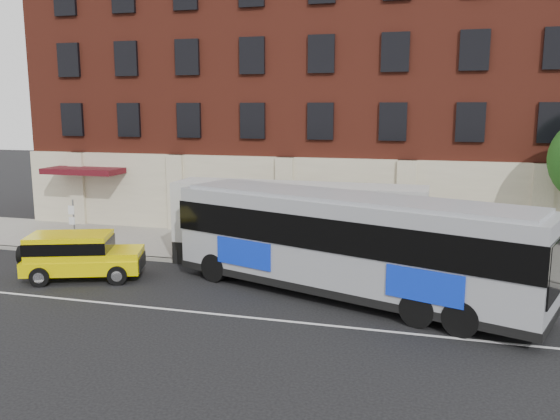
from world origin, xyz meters
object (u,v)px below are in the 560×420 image
(city_bus, at_px, (348,242))
(shipping_container, at_px, (297,226))
(sign_pole, at_px, (73,223))
(yellow_suv, at_px, (78,253))

(city_bus, bearing_deg, shipping_container, 127.57)
(sign_pole, distance_m, city_bus, 13.33)
(yellow_suv, distance_m, shipping_container, 8.82)
(sign_pole, height_order, city_bus, city_bus)
(city_bus, xyz_separation_m, yellow_suv, (-10.47, -0.59, -0.99))
(sign_pole, xyz_separation_m, yellow_suv, (2.55, -3.40, -0.42))
(sign_pole, relative_size, yellow_suv, 0.52)
(city_bus, height_order, shipping_container, city_bus)
(yellow_suv, height_order, shipping_container, shipping_container)
(sign_pole, height_order, yellow_suv, sign_pole)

